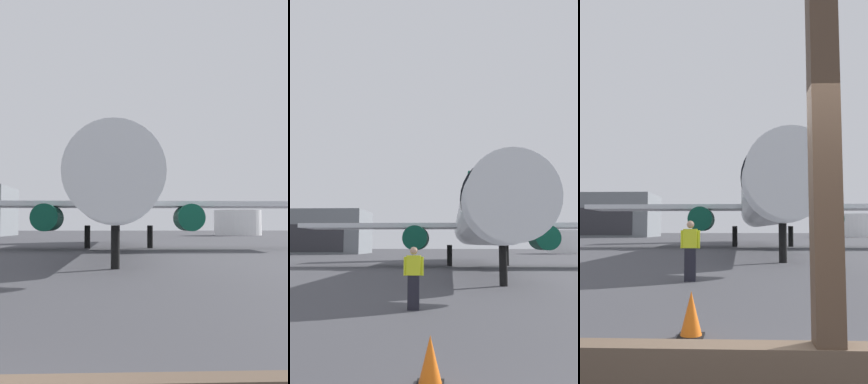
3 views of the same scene
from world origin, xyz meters
TOP-DOWN VIEW (x-y plane):
  - ground_plane at (0.00, 40.00)m, footprint 220.00×220.00m
  - airplane at (1.28, 29.89)m, footprint 28.92×36.76m
  - fuel_storage_tank at (21.97, 76.83)m, footprint 8.29×8.29m

SIDE VIEW (x-z plane):
  - ground_plane at x=0.00m, z-range 0.00..0.00m
  - fuel_storage_tank at x=21.97m, z-range 0.00..4.41m
  - airplane at x=1.28m, z-range -1.64..8.80m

